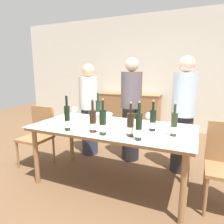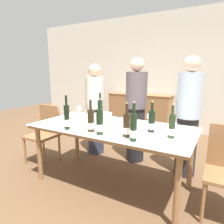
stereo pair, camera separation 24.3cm
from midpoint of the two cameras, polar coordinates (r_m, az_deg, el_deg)
The scene contains 21 objects.
ground_plane at distance 2.78m, azimuth -2.65°, elevation -19.64°, with size 12.00×12.00×0.00m, color brown.
back_wall at distance 5.10m, azimuth 11.87°, elevation 10.87°, with size 8.00×0.10×2.80m.
sideboard_cabinet at distance 5.11m, azimuth 3.44°, elevation 0.29°, with size 1.58×0.46×0.89m.
dining_table at distance 2.49m, azimuth -2.81°, elevation -5.62°, with size 1.97×0.97×0.77m.
ice_bucket at distance 2.41m, azimuth -5.27°, elevation -2.31°, with size 0.21×0.21×0.17m.
wine_bottle_0 at distance 2.28m, azimuth 8.59°, elevation -2.51°, with size 0.07×0.07×0.35m.
wine_bottle_1 at distance 2.12m, azimuth -5.90°, elevation -3.13°, with size 0.07×0.07×0.39m.
wine_bottle_2 at distance 2.34m, azimuth -15.59°, elevation -1.86°, with size 0.06×0.06×0.42m.
wine_bottle_3 at distance 2.23m, azimuth -8.63°, elevation -2.78°, with size 0.08×0.08×0.37m.
wine_bottle_4 at distance 1.95m, azimuth 4.12°, elevation -4.38°, with size 0.07×0.07×0.39m.
wine_bottle_5 at distance 2.14m, azimuth 14.24°, elevation -3.68°, with size 0.07×0.07×0.35m.
wine_bottle_6 at distance 2.06m, azimuth 1.92°, elevation -3.84°, with size 0.08×0.08×0.36m.
wine_bottle_7 at distance 2.69m, azimuth -6.54°, elevation 0.18°, with size 0.07×0.07×0.40m.
wine_glass_0 at distance 2.57m, azimuth 7.76°, elevation -1.17°, with size 0.08×0.08×0.15m.
wine_glass_1 at distance 2.83m, azimuth -6.22°, elevation -0.23°, with size 0.07×0.07×0.13m.
wine_glass_2 at distance 2.32m, azimuth 14.54°, elevation -3.29°, with size 0.08×0.08×0.13m.
wine_glass_3 at distance 3.06m, azimuth -12.92°, elevation 0.75°, with size 0.08×0.08×0.15m.
chair_left_end at distance 3.35m, azimuth -22.16°, elevation -5.30°, with size 0.42×0.42×0.90m.
person_host at distance 3.47m, azimuth -8.52°, elevation 0.48°, with size 0.33×0.33×1.56m.
person_guest_left at distance 3.19m, azimuth 3.31°, elevation 0.45°, with size 0.33×0.33×1.64m.
person_guest_right at distance 2.93m, azimuth 17.46°, elevation -1.09°, with size 0.33×0.33×1.64m.
Camera 1 is at (0.96, -2.18, 1.44)m, focal length 32.00 mm.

